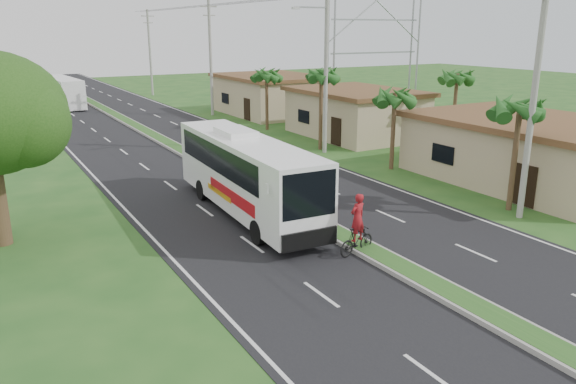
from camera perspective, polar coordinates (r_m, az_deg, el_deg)
ground at (r=20.27m, az=11.77°, el=-7.98°), size 180.00×180.00×0.00m
road_asphalt at (r=36.83m, az=-9.16°, el=3.20°), size 14.00×160.00×0.02m
median_strip at (r=36.81m, az=-9.17°, el=3.34°), size 1.20×160.00×0.18m
lane_edge_left at (r=35.12m, az=-19.41°, el=1.81°), size 0.12×160.00×0.01m
lane_edge_right at (r=39.62m, az=-0.06°, el=4.31°), size 0.12×160.00×0.01m
shop_near at (r=33.64m, az=23.26°, el=3.92°), size 8.60×12.60×3.52m
shop_mid at (r=44.90m, az=6.84°, el=8.02°), size 7.60×10.60×3.67m
shop_far at (r=56.65m, az=-1.71°, el=9.90°), size 8.60×11.60×3.82m
palm_verge_a at (r=27.45m, az=22.51°, el=7.79°), size 2.40×2.40×5.45m
palm_verge_b at (r=33.97m, az=10.80°, el=9.48°), size 2.40×2.40×5.05m
palm_verge_c at (r=39.13m, az=3.41°, el=11.71°), size 2.40×2.40×5.85m
palm_verge_d at (r=47.17m, az=-2.19°, el=11.81°), size 2.40×2.40×5.25m
palm_behind_shop at (r=41.64m, az=16.80°, el=11.08°), size 2.40×2.40×5.65m
utility_pole_a at (r=26.35m, az=23.76°, el=9.39°), size 1.60×0.28×11.00m
utility_pole_b at (r=38.04m, az=3.86°, el=13.29°), size 3.20×0.28×12.00m
utility_pole_c at (r=55.83m, az=-7.87°, el=13.52°), size 1.60×0.28×11.00m
utility_pole_d at (r=74.72m, az=-13.85°, el=13.67°), size 1.60×0.28×10.50m
billboard_lattice at (r=55.68m, az=8.82°, el=14.66°), size 10.18×1.18×12.07m
coach_bus_main at (r=25.38m, az=-4.31°, el=2.23°), size 2.98×11.77×3.77m
coach_bus_far at (r=66.72m, az=-21.95°, el=9.57°), size 2.99×10.80×3.11m
motorcyclist at (r=21.19m, az=7.03°, el=-4.11°), size 1.84×0.86×2.39m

